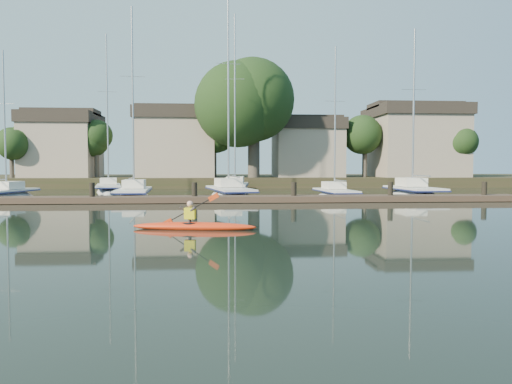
{
  "coord_description": "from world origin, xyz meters",
  "views": [
    {
      "loc": [
        -1.5,
        -15.96,
        2.18
      ],
      "look_at": [
        -0.13,
        2.78,
        1.2
      ],
      "focal_mm": 35.0,
      "sensor_mm": 36.0,
      "label": 1
    }
  ],
  "objects": [
    {
      "name": "sailboat_4",
      "position": [
        12.27,
        18.54,
        -0.22
      ],
      "size": [
        2.49,
        7.86,
        13.29
      ],
      "rotation": [
        0.0,
        0.0,
        0.02
      ],
      "color": "silver",
      "rests_on": "ground"
    },
    {
      "name": "sailboat_3",
      "position": [
        6.52,
        18.12,
        -0.17
      ],
      "size": [
        2.26,
        7.27,
        11.59
      ],
      "rotation": [
        0.0,
        0.0,
        0.05
      ],
      "color": "silver",
      "rests_on": "ground"
    },
    {
      "name": "shore",
      "position": [
        1.61,
        40.29,
        3.23
      ],
      "size": [
        90.0,
        25.25,
        12.75
      ],
      "color": "#262C16",
      "rests_on": "ground"
    },
    {
      "name": "dock",
      "position": [
        0.0,
        14.0,
        0.2
      ],
      "size": [
        34.0,
        2.0,
        1.8
      ],
      "color": "#433126",
      "rests_on": "ground"
    },
    {
      "name": "sailboat_0",
      "position": [
        -16.03,
        18.91,
        -0.18
      ],
      "size": [
        3.06,
        7.27,
        11.18
      ],
      "rotation": [
        0.0,
        0.0,
        -0.16
      ],
      "color": "silver",
      "rests_on": "ground"
    },
    {
      "name": "ground",
      "position": [
        0.0,
        0.0,
        0.0
      ],
      "size": [
        160.0,
        160.0,
        0.0
      ],
      "primitive_type": "plane",
      "color": "black",
      "rests_on": "ground"
    },
    {
      "name": "sailboat_2",
      "position": [
        -0.81,
        19.25,
        -0.2
      ],
      "size": [
        3.95,
        9.98,
        16.11
      ],
      "rotation": [
        0.0,
        0.0,
        0.18
      ],
      "color": "silver",
      "rests_on": "ground"
    },
    {
      "name": "sailboat_5",
      "position": [
        -10.85,
        26.8,
        -0.18
      ],
      "size": [
        3.77,
        8.98,
        14.48
      ],
      "rotation": [
        0.0,
        0.0,
        0.2
      ],
      "color": "silver",
      "rests_on": "ground"
    },
    {
      "name": "sailboat_1",
      "position": [
        -7.35,
        18.47,
        -0.19
      ],
      "size": [
        2.84,
        8.87,
        14.26
      ],
      "rotation": [
        0.0,
        0.0,
        0.08
      ],
      "color": "silver",
      "rests_on": "ground"
    },
    {
      "name": "kayak",
      "position": [
        -2.4,
        1.2,
        0.17
      ],
      "size": [
        4.35,
        1.28,
        1.38
      ],
      "rotation": [
        0.0,
        0.0,
        -0.16
      ],
      "color": "red",
      "rests_on": "ground"
    },
    {
      "name": "sailboat_6",
      "position": [
        -0.18,
        27.27,
        -0.19
      ],
      "size": [
        3.08,
        10.59,
        16.6
      ],
      "rotation": [
        0.0,
        0.0,
        -0.09
      ],
      "color": "silver",
      "rests_on": "ground"
    }
  ]
}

